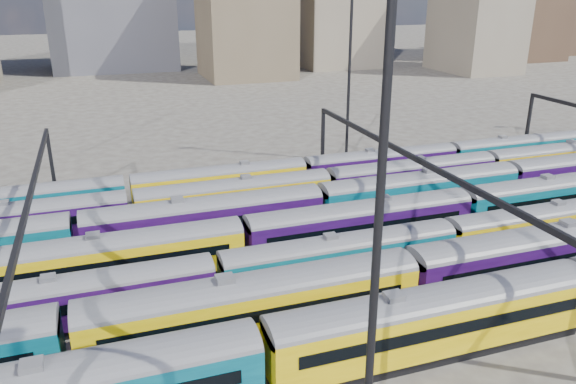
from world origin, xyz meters
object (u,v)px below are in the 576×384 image
object	(u,v)px
rake_2	(340,254)
mast_2	(380,197)
rake_0	(435,315)
rake_1	(410,273)

from	to	relation	value
rake_2	mast_2	size ratio (longest dim) A/B	5.19
rake_0	mast_2	distance (m)	15.46
rake_0	rake_1	size ratio (longest dim) A/B	0.82
rake_0	mast_2	bearing A→B (deg)	-139.15
rake_1	rake_2	bearing A→B (deg)	120.95
rake_0	mast_2	world-z (taller)	mast_2
rake_0	rake_1	xyz separation A→B (m)	(1.18, 5.00, 0.06)
rake_2	mast_2	distance (m)	21.47
rake_2	mast_2	world-z (taller)	mast_2
rake_0	rake_2	world-z (taller)	rake_0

